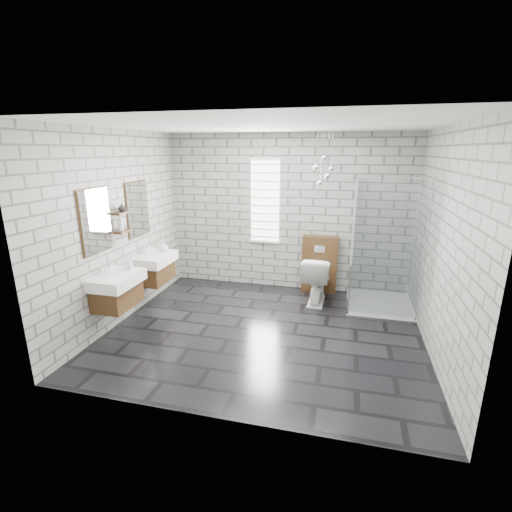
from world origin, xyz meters
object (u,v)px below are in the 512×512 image
at_px(vanity_left, 114,281).
at_px(cistern_panel, 319,264).
at_px(toilet, 317,279).
at_px(shower_enclosure, 375,278).
at_px(vanity_right, 152,260).

relative_size(vanity_left, cistern_panel, 1.57).
bearing_deg(vanity_left, toilet, 35.17).
xyz_separation_m(vanity_left, shower_enclosure, (3.41, 1.72, -0.25)).
height_order(vanity_left, vanity_right, same).
distance_m(vanity_left, vanity_right, 1.00).
xyz_separation_m(vanity_left, toilet, (2.51, 1.77, -0.37)).
relative_size(shower_enclosure, toilet, 2.61).
bearing_deg(vanity_left, cistern_panel, 41.74).
bearing_deg(cistern_panel, toilet, -90.00).
bearing_deg(vanity_right, shower_enclosure, 11.97).
distance_m(shower_enclosure, toilet, 0.91).
bearing_deg(vanity_right, cistern_panel, 26.33).
bearing_deg(vanity_left, shower_enclosure, 26.75).
relative_size(vanity_right, shower_enclosure, 0.77).
height_order(cistern_panel, shower_enclosure, shower_enclosure).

